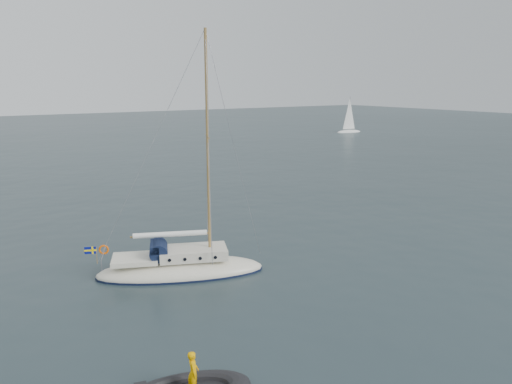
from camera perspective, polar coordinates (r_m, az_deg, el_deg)
ground at (r=26.75m, az=-0.65°, el=-9.69°), size 300.00×300.00×0.00m
sailboat at (r=27.09m, az=-8.62°, el=-7.27°), size 9.32×2.79×13.27m
dinghy at (r=28.19m, az=-6.63°, el=-8.25°), size 2.48×1.12×0.35m
distant_yacht_b at (r=104.75m, az=10.61°, el=8.51°), size 5.84×3.11×7.73m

